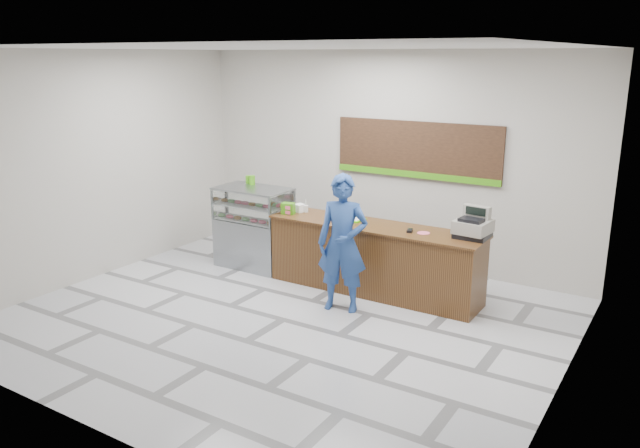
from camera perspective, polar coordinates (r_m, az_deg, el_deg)
The scene contains 16 objects.
floor at distance 8.43m, azimuth -3.43°, elevation -8.71°, with size 7.00×7.00×0.00m, color silver.
back_wall at distance 10.42m, azimuth 6.06°, elevation 5.95°, with size 7.00×7.00×0.00m, color #BCB7AD.
ceiling at distance 7.70m, azimuth -3.85°, elevation 15.82°, with size 7.00×7.00×0.00m, color silver.
sales_counter at distance 9.21m, azimuth 4.93°, elevation -3.17°, with size 3.26×0.76×1.03m.
display_case at distance 10.32m, azimuth -6.07°, elevation -0.25°, with size 1.22×0.72×1.33m.
menu_board at distance 10.13m, azimuth 8.80°, elevation 6.64°, with size 2.80×0.06×0.90m.
cash_register at distance 8.64m, azimuth 13.84°, elevation -0.18°, with size 0.48×0.50×0.41m.
card_terminal at distance 8.77m, azimuth 8.21°, elevation -0.60°, with size 0.07×0.14×0.04m, color black.
serving_tray at distance 9.34m, azimuth 2.86°, elevation 0.48°, with size 0.40×0.31×0.02m.
napkin_box at distance 9.78m, azimuth -1.88°, elevation 1.48°, with size 0.14×0.14×0.12m, color white.
straw_cup at distance 9.76m, azimuth -1.30°, elevation 1.41°, with size 0.07×0.07×0.11m, color silver.
promo_box at distance 9.65m, azimuth -2.93°, elevation 1.43°, with size 0.20×0.13×0.17m, color #439813.
donut_decal at distance 8.74m, azimuth 9.44°, elevation -0.81°, with size 0.18×0.18×0.00m, color #F96181.
green_cup_left at distance 10.53m, azimuth -6.59°, elevation 4.07°, with size 0.08×0.08×0.13m, color #439813.
green_cup_right at distance 10.41m, azimuth -6.23°, elevation 4.01°, with size 0.10×0.10×0.15m, color #439813.
customer at distance 8.44m, azimuth 2.08°, elevation -1.79°, with size 0.69×0.45×1.89m, color navy.
Camera 1 is at (4.50, -6.25, 3.42)m, focal length 35.00 mm.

